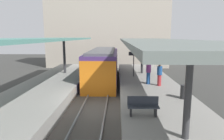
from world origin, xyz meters
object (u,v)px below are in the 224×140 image
Objects in this scene: commuter_train at (103,65)px; litter_bin at (184,92)px; platform_bench at (143,105)px; platform_sign at (134,59)px; passenger_mid_platform at (160,74)px; passenger_near_bench at (148,72)px.

commuter_train is 13.33× the size of litter_bin.
platform_bench is 8.93m from platform_sign.
commuter_train is 6.76m from passenger_mid_platform.
commuter_train is at bearing 103.53° from platform_bench.
litter_bin is 0.46× the size of passenger_near_bench.
passenger_near_bench is 1.06× the size of passenger_mid_platform.
passenger_near_bench is at bearing 113.18° from litter_bin.
commuter_train is at bearing 131.12° from passenger_mid_platform.
passenger_mid_platform is at bearing 104.70° from litter_bin.
platform_sign reaches higher than passenger_mid_platform.
litter_bin is at bearing -66.82° from passenger_near_bench.
passenger_near_bench is (0.89, -2.77, -0.72)m from platform_sign.
passenger_mid_platform reaches higher than platform_bench.
commuter_train reaches higher than platform_sign.
passenger_mid_platform is (4.45, -5.09, 0.12)m from commuter_train.
platform_bench is (2.57, -10.67, -0.26)m from commuter_train.
platform_bench is 6.21m from passenger_near_bench.
passenger_mid_platform is (0.72, -0.50, -0.05)m from passenger_near_bench.
passenger_near_bench is at bearing 79.19° from platform_bench.
litter_bin is 3.17m from passenger_mid_platform.
litter_bin is (2.41, -6.31, -1.22)m from platform_sign.
passenger_near_bench is at bearing -72.10° from platform_sign.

